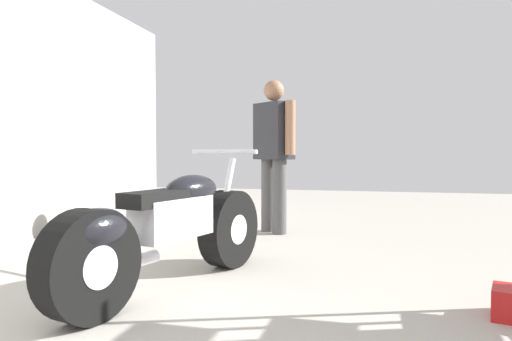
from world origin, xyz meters
TOP-DOWN VIEW (x-y plane):
  - ground_plane at (0.00, 3.18)m, footprint 15.26×15.26m
  - motorcycle_maroon_cruiser at (-0.44, 2.41)m, footprint 0.81×1.98m
  - mechanic_in_blue at (-0.22, 4.76)m, footprint 0.60×0.53m

SIDE VIEW (x-z plane):
  - ground_plane at x=0.00m, z-range 0.00..0.00m
  - motorcycle_maroon_cruiser at x=-0.44m, z-range -0.07..0.87m
  - mechanic_in_blue at x=-0.22m, z-range 0.11..1.84m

